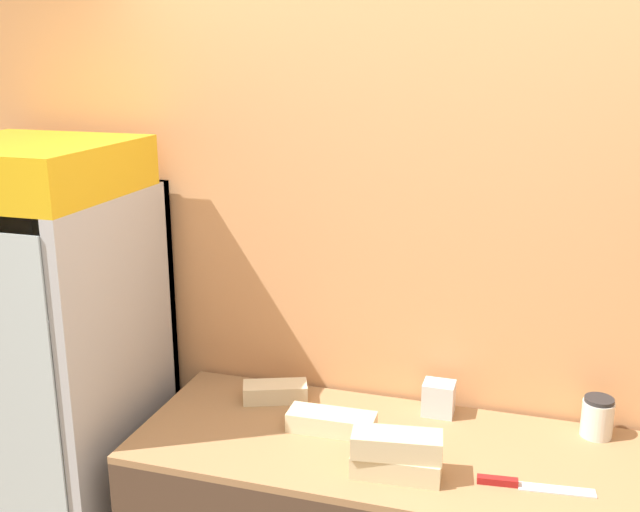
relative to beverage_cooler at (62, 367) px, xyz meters
name	(u,v)px	position (x,y,z in m)	size (l,w,h in m)	color
wall_back	(458,288)	(1.42, 0.36, 0.34)	(5.20, 0.10, 2.70)	tan
beverage_cooler	(62,367)	(0.00, 0.00, 0.00)	(0.64, 0.72, 1.87)	#B2B7BC
sandwich_stack_bottom	(396,465)	(1.33, -0.20, -0.06)	(0.28, 0.13, 0.07)	beige
sandwich_stack_middle	(397,444)	(1.33, -0.20, 0.01)	(0.29, 0.15, 0.07)	beige
sandwich_flat_left	(332,422)	(1.06, 0.01, -0.06)	(0.30, 0.12, 0.07)	beige
sandwich_flat_right	(275,392)	(0.80, 0.17, -0.06)	(0.26, 0.18, 0.06)	beige
chefs_knife	(519,484)	(1.69, -0.15, -0.09)	(0.34, 0.07, 0.02)	silver
condiment_jar	(597,417)	(1.92, 0.24, -0.03)	(0.10, 0.10, 0.14)	silver
napkin_dispenser	(439,398)	(1.39, 0.24, -0.04)	(0.11, 0.09, 0.12)	silver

